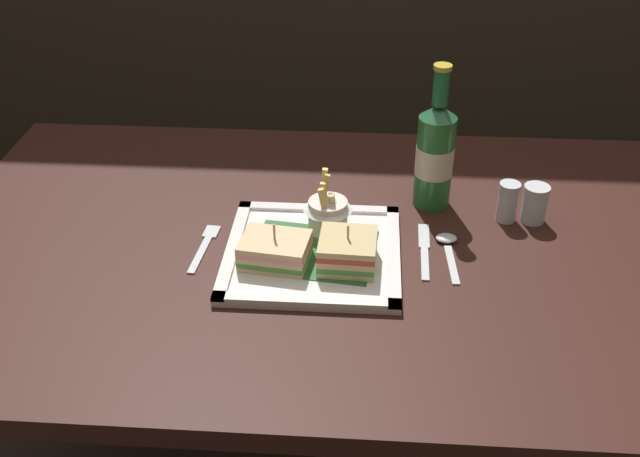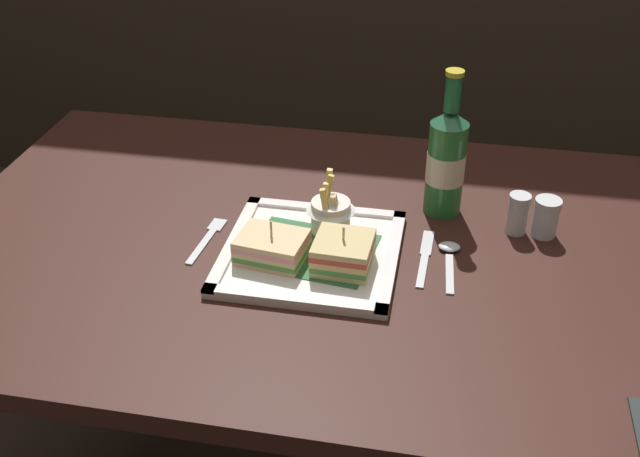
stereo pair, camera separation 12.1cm
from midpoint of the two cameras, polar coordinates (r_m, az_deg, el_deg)
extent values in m
cube|color=#341813|center=(1.26, 3.39, -1.77)|extent=(1.32, 0.83, 0.03)
cylinder|color=black|center=(1.89, -13.48, -3.16)|extent=(0.06, 0.06, 0.70)
cylinder|color=black|center=(1.81, 23.51, -7.06)|extent=(0.06, 0.06, 0.70)
cube|color=white|center=(1.21, 2.19, -2.00)|extent=(0.28, 0.28, 0.01)
cube|color=#306336|center=(1.21, 2.20, -1.77)|extent=(0.21, 0.18, 0.00)
cube|color=white|center=(1.10, 1.16, -5.41)|extent=(0.28, 0.02, 0.01)
cube|color=white|center=(1.31, 3.07, 1.44)|extent=(0.28, 0.02, 0.01)
cube|color=white|center=(1.23, -3.74, -1.05)|extent=(0.02, 0.28, 0.01)
cube|color=white|center=(1.20, 8.29, -2.32)|extent=(0.02, 0.28, 0.01)
cube|color=#E3B285|center=(1.19, -0.72, -2.20)|extent=(0.11, 0.09, 0.01)
cube|color=#508B3C|center=(1.18, -0.72, -1.86)|extent=(0.11, 0.09, 0.01)
cube|color=#D4B87F|center=(1.18, -0.72, -1.52)|extent=(0.11, 0.09, 0.01)
cube|color=pink|center=(1.17, -0.72, -1.18)|extent=(0.11, 0.09, 0.01)
cube|color=#DFBC88|center=(1.17, -0.73, -0.84)|extent=(0.11, 0.09, 0.01)
cylinder|color=tan|center=(1.17, -0.73, -0.97)|extent=(0.00, 0.00, 0.07)
cube|color=tan|center=(1.18, 4.69, -2.74)|extent=(0.09, 0.09, 0.01)
cube|color=#4B8741|center=(1.17, 4.71, -2.35)|extent=(0.09, 0.09, 0.01)
cube|color=tan|center=(1.16, 4.73, -1.96)|extent=(0.09, 0.09, 0.01)
cube|color=#C24334|center=(1.16, 4.75, -1.57)|extent=(0.09, 0.09, 0.01)
cube|color=tan|center=(1.15, 4.77, -1.17)|extent=(0.09, 0.09, 0.01)
cylinder|color=tan|center=(1.16, 4.76, -1.49)|extent=(0.00, 0.00, 0.07)
cylinder|color=silver|center=(1.24, 3.47, 0.83)|extent=(0.06, 0.06, 0.06)
cone|color=white|center=(1.23, 3.51, 1.83)|extent=(0.08, 0.08, 0.03)
cube|color=#F8D87D|center=(1.24, 3.39, 2.91)|extent=(0.01, 0.01, 0.07)
cube|color=#F9CC88|center=(1.23, 4.00, 1.69)|extent=(0.01, 0.02, 0.05)
cube|color=#EFCC77|center=(1.23, 3.28, 2.10)|extent=(0.01, 0.01, 0.06)
cube|color=#E3BF65|center=(1.21, 3.28, 1.71)|extent=(0.02, 0.01, 0.06)
cube|color=#E7BC57|center=(1.23, 3.35, 2.45)|extent=(0.02, 0.02, 0.07)
cylinder|color=#276E31|center=(1.32, 12.03, 4.37)|extent=(0.07, 0.07, 0.17)
cone|color=#27613C|center=(1.28, 12.52, 8.10)|extent=(0.07, 0.07, 0.02)
cylinder|color=#1E6E3B|center=(1.26, 12.75, 9.83)|extent=(0.03, 0.03, 0.06)
cylinder|color=gold|center=(1.25, 12.94, 11.29)|extent=(0.03, 0.03, 0.01)
cylinder|color=beige|center=(1.32, 12.05, 4.50)|extent=(0.07, 0.07, 0.05)
cube|color=silver|center=(1.24, -6.20, -1.47)|extent=(0.02, 0.10, 0.00)
cube|color=silver|center=(1.29, -5.11, 0.19)|extent=(0.03, 0.04, 0.00)
cube|color=silver|center=(1.20, 10.59, -3.26)|extent=(0.01, 0.09, 0.00)
cube|color=silver|center=(1.26, 10.80, -1.18)|extent=(0.02, 0.07, 0.00)
cube|color=silver|center=(1.20, 12.60, -3.46)|extent=(0.02, 0.10, 0.00)
ellipsoid|color=silver|center=(1.25, 12.45, -1.43)|extent=(0.04, 0.03, 0.01)
cylinder|color=silver|center=(1.32, 17.21, 0.80)|extent=(0.03, 0.03, 0.06)
cylinder|color=silver|center=(1.32, 17.12, 0.35)|extent=(0.03, 0.03, 0.03)
cylinder|color=silver|center=(1.30, 17.46, 2.13)|extent=(0.04, 0.04, 0.01)
cylinder|color=silver|center=(1.32, 19.14, 0.53)|extent=(0.04, 0.04, 0.06)
cylinder|color=#2E2F1B|center=(1.33, 19.05, 0.11)|extent=(0.04, 0.04, 0.03)
cylinder|color=silver|center=(1.31, 19.40, 1.77)|extent=(0.04, 0.04, 0.01)
camera|label=1|loc=(0.06, -87.14, 1.85)|focal=42.51mm
camera|label=2|loc=(0.06, 92.86, -1.85)|focal=42.51mm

